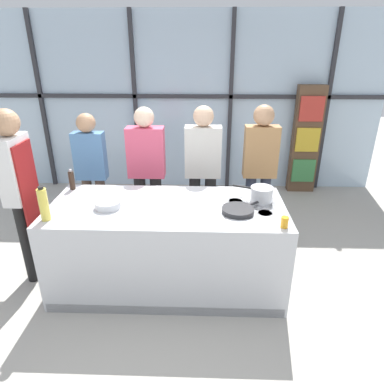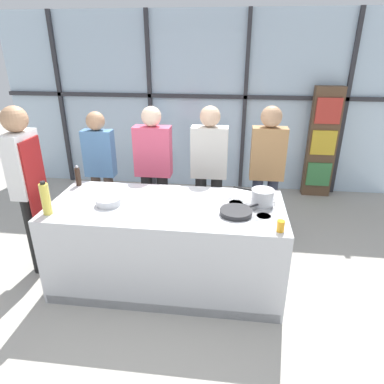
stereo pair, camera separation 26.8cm
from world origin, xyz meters
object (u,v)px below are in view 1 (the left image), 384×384
(chef, at_px, (20,186))
(spectator_far_right, at_px, (260,165))
(frying_pan, at_px, (238,210))
(white_plate, at_px, (114,197))
(spectator_far_left, at_px, (91,168))
(pepper_grinder, at_px, (72,180))
(spectator_center_left, at_px, (147,167))
(juice_glass_near, at_px, (285,222))
(saucepan, at_px, (261,194))
(oil_bottle, at_px, (44,204))
(spectator_center_right, at_px, (203,167))
(mixing_bowl, at_px, (108,204))

(chef, bearing_deg, spectator_far_right, 109.34)
(spectator_far_right, height_order, frying_pan, spectator_far_right)
(white_plate, bearing_deg, spectator_far_left, 120.70)
(chef, distance_m, spectator_far_left, 0.97)
(spectator_far_left, relative_size, pepper_grinder, 6.98)
(spectator_center_left, xyz_separation_m, white_plate, (-0.22, -0.78, -0.04))
(white_plate, bearing_deg, spectator_center_left, 74.38)
(white_plate, xyz_separation_m, juice_glass_near, (1.58, -0.56, 0.04))
(frying_pan, distance_m, pepper_grinder, 1.78)
(spectator_far_right, bearing_deg, saucepan, 82.77)
(frying_pan, bearing_deg, oil_bottle, -173.25)
(spectator_center_right, height_order, spectator_far_right, spectator_far_right)
(frying_pan, relative_size, mixing_bowl, 1.85)
(spectator_center_right, distance_m, saucepan, 1.00)
(spectator_far_left, distance_m, oil_bottle, 1.27)
(mixing_bowl, xyz_separation_m, oil_bottle, (-0.48, -0.26, 0.11))
(frying_pan, xyz_separation_m, saucepan, (0.24, 0.25, 0.06))
(juice_glass_near, bearing_deg, spectator_center_left, 135.67)
(chef, distance_m, saucepan, 2.36)
(frying_pan, bearing_deg, spectator_center_left, 133.37)
(spectator_center_left, xyz_separation_m, oil_bottle, (-0.69, -1.27, 0.10))
(white_plate, bearing_deg, oil_bottle, -133.83)
(chef, xyz_separation_m, white_plate, (0.89, 0.09, -0.14))
(chef, height_order, frying_pan, chef)
(juice_glass_near, bearing_deg, chef, 169.16)
(spectator_far_right, height_order, mixing_bowl, spectator_far_right)
(spectator_far_left, bearing_deg, frying_pan, 147.66)
(chef, height_order, pepper_grinder, chef)
(spectator_far_left, bearing_deg, mixing_bowl, 114.81)
(chef, bearing_deg, spectator_far_left, 153.73)
(frying_pan, xyz_separation_m, mixing_bowl, (-1.22, 0.06, 0.01))
(chef, bearing_deg, white_plate, 95.63)
(frying_pan, bearing_deg, mixing_bowl, 177.36)
(spectator_center_left, distance_m, spectator_center_right, 0.68)
(oil_bottle, relative_size, pepper_grinder, 1.39)
(spectator_center_right, bearing_deg, mixing_bowl, 48.74)
(mixing_bowl, bearing_deg, spectator_far_left, 114.81)
(chef, height_order, white_plate, chef)
(spectator_center_left, height_order, white_plate, spectator_center_left)
(spectator_center_right, distance_m, pepper_grinder, 1.50)
(oil_bottle, bearing_deg, spectator_center_left, 61.45)
(spectator_far_right, height_order, white_plate, spectator_far_right)
(juice_glass_near, bearing_deg, saucepan, 102.84)
(white_plate, height_order, juice_glass_near, juice_glass_near)
(frying_pan, distance_m, mixing_bowl, 1.22)
(spectator_far_left, xyz_separation_m, pepper_grinder, (-0.02, -0.58, 0.08))
(chef, relative_size, juice_glass_near, 18.33)
(oil_bottle, distance_m, pepper_grinder, 0.69)
(spectator_far_left, xyz_separation_m, oil_bottle, (-0.01, -1.27, 0.12))
(oil_bottle, height_order, pepper_grinder, oil_bottle)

